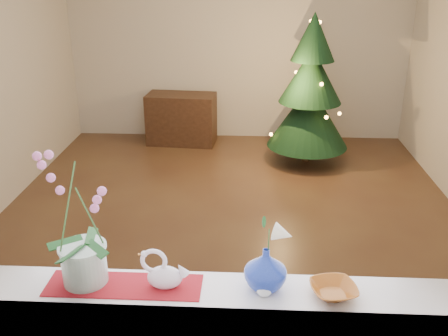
{
  "coord_description": "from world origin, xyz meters",
  "views": [
    {
      "loc": [
        0.17,
        -4.22,
        2.27
      ],
      "look_at": [
        0.02,
        -1.4,
        1.11
      ],
      "focal_mm": 40.0,
      "sensor_mm": 36.0,
      "label": 1
    }
  ],
  "objects_px": {
    "blue_vase": "(266,266)",
    "xmas_tree": "(310,90)",
    "amber_dish": "(333,291)",
    "swan": "(164,270)",
    "side_table": "(182,119)",
    "orchid_pot": "(79,221)",
    "paperweight": "(264,289)"
  },
  "relations": [
    {
      "from": "amber_dish",
      "to": "orchid_pot",
      "type": "bearing_deg",
      "value": 178.08
    },
    {
      "from": "blue_vase",
      "to": "swan",
      "type": "bearing_deg",
      "value": -177.78
    },
    {
      "from": "blue_vase",
      "to": "amber_dish",
      "type": "distance_m",
      "value": 0.31
    },
    {
      "from": "side_table",
      "to": "swan",
      "type": "bearing_deg",
      "value": -78.57
    },
    {
      "from": "blue_vase",
      "to": "orchid_pot",
      "type": "bearing_deg",
      "value": -179.96
    },
    {
      "from": "orchid_pot",
      "to": "paperweight",
      "type": "bearing_deg",
      "value": -4.02
    },
    {
      "from": "blue_vase",
      "to": "xmas_tree",
      "type": "bearing_deg",
      "value": 81.01
    },
    {
      "from": "swan",
      "to": "blue_vase",
      "type": "distance_m",
      "value": 0.45
    },
    {
      "from": "swan",
      "to": "amber_dish",
      "type": "relative_size",
      "value": 1.26
    },
    {
      "from": "orchid_pot",
      "to": "amber_dish",
      "type": "distance_m",
      "value": 1.15
    },
    {
      "from": "amber_dish",
      "to": "swan",
      "type": "bearing_deg",
      "value": 178.43
    },
    {
      "from": "blue_vase",
      "to": "side_table",
      "type": "relative_size",
      "value": 0.26
    },
    {
      "from": "amber_dish",
      "to": "xmas_tree",
      "type": "height_order",
      "value": "xmas_tree"
    },
    {
      "from": "blue_vase",
      "to": "xmas_tree",
      "type": "height_order",
      "value": "xmas_tree"
    },
    {
      "from": "swan",
      "to": "xmas_tree",
      "type": "relative_size",
      "value": 0.12
    },
    {
      "from": "amber_dish",
      "to": "side_table",
      "type": "xyz_separation_m",
      "value": [
        -1.29,
        4.56,
        -0.61
      ]
    },
    {
      "from": "xmas_tree",
      "to": "side_table",
      "type": "distance_m",
      "value": 1.81
    },
    {
      "from": "swan",
      "to": "blue_vase",
      "type": "height_order",
      "value": "blue_vase"
    },
    {
      "from": "blue_vase",
      "to": "amber_dish",
      "type": "height_order",
      "value": "blue_vase"
    },
    {
      "from": "blue_vase",
      "to": "amber_dish",
      "type": "relative_size",
      "value": 1.33
    },
    {
      "from": "paperweight",
      "to": "amber_dish",
      "type": "distance_m",
      "value": 0.3
    },
    {
      "from": "side_table",
      "to": "paperweight",
      "type": "bearing_deg",
      "value": -73.25
    },
    {
      "from": "swan",
      "to": "amber_dish",
      "type": "distance_m",
      "value": 0.75
    },
    {
      "from": "blue_vase",
      "to": "side_table",
      "type": "xyz_separation_m",
      "value": [
        -0.99,
        4.52,
        -0.7
      ]
    },
    {
      "from": "amber_dish",
      "to": "side_table",
      "type": "relative_size",
      "value": 0.19
    },
    {
      "from": "orchid_pot",
      "to": "side_table",
      "type": "relative_size",
      "value": 0.71
    },
    {
      "from": "orchid_pot",
      "to": "swan",
      "type": "distance_m",
      "value": 0.43
    },
    {
      "from": "xmas_tree",
      "to": "orchid_pot",
      "type": "bearing_deg",
      "value": -110.05
    },
    {
      "from": "amber_dish",
      "to": "side_table",
      "type": "distance_m",
      "value": 4.78
    },
    {
      "from": "swan",
      "to": "xmas_tree",
      "type": "height_order",
      "value": "xmas_tree"
    },
    {
      "from": "amber_dish",
      "to": "side_table",
      "type": "height_order",
      "value": "amber_dish"
    },
    {
      "from": "amber_dish",
      "to": "xmas_tree",
      "type": "bearing_deg",
      "value": 85.34
    }
  ]
}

